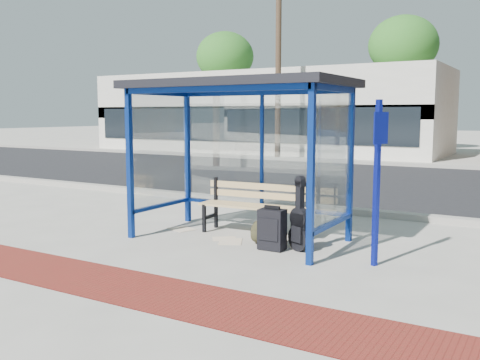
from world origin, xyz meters
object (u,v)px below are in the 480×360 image
Objects in this scene: bench at (256,204)px; backpack at (259,232)px; suitcase at (272,229)px; guitar_bag at (300,225)px.

bench is 0.71m from backpack.
bench is at bearing 126.31° from backpack.
backpack is at bearing 142.36° from suitcase.
suitcase is at bearing -52.69° from bench.
backpack is (0.34, -0.53, -0.32)m from bench.
bench is 1.23m from guitar_bag.
suitcase reaches higher than backpack.
suitcase is (-0.36, -0.14, -0.07)m from guitar_bag.
bench is 5.14× the size of backpack.
guitar_bag is 0.39m from suitcase.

